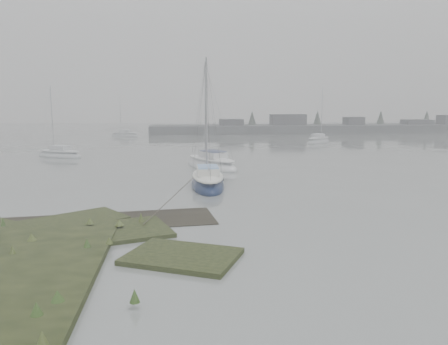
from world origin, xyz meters
TOP-DOWN VIEW (x-y plane):
  - ground at (0.00, 30.00)m, footprint 160.00×160.00m
  - far_shoreline at (26.84, 61.90)m, footprint 60.00×8.00m
  - sailboat_main at (2.26, 11.99)m, footprint 2.05×6.01m
  - sailboat_white at (3.14, 20.00)m, footprint 4.85×6.52m
  - sailboat_far_a at (-10.70, 28.73)m, footprint 5.26×4.08m
  - sailboat_far_b at (19.10, 41.43)m, footprint 5.02×5.17m
  - sailboat_far_c at (-7.55, 55.63)m, footprint 5.13×3.67m

SIDE VIEW (x-z plane):
  - ground at x=0.00m, z-range 0.00..0.00m
  - sailboat_far_c at x=-7.55m, z-range -3.26..3.69m
  - sailboat_far_a at x=-10.70m, z-range -3.39..3.84m
  - sailboat_far_b at x=19.10m, z-range -3.59..4.06m
  - sailboat_main at x=2.26m, z-range -3.96..4.48m
  - sailboat_white at x=3.14m, z-range -4.17..4.72m
  - far_shoreline at x=26.84m, z-range -1.22..2.93m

